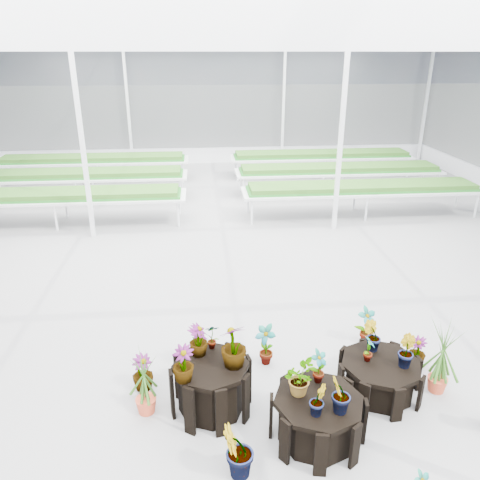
{
  "coord_description": "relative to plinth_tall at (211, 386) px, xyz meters",
  "views": [
    {
      "loc": [
        -0.38,
        -6.92,
        4.2
      ],
      "look_at": [
        0.26,
        0.23,
        1.3
      ],
      "focal_mm": 35.0,
      "sensor_mm": 36.0,
      "label": 1
    }
  ],
  "objects": [
    {
      "name": "ground_plane",
      "position": [
        0.32,
        2.21,
        -0.33
      ],
      "size": [
        24.0,
        24.0,
        0.0
      ],
      "primitive_type": "plane",
      "color": "gray",
      "rests_on": "ground"
    },
    {
      "name": "greenhouse_shell",
      "position": [
        0.32,
        2.21,
        1.92
      ],
      "size": [
        18.0,
        24.0,
        4.5
      ],
      "primitive_type": null,
      "color": "white",
      "rests_on": "ground"
    },
    {
      "name": "steel_frame",
      "position": [
        0.32,
        2.21,
        1.92
      ],
      "size": [
        18.0,
        24.0,
        4.5
      ],
      "primitive_type": null,
      "color": "silver",
      "rests_on": "ground"
    },
    {
      "name": "nursery_benches",
      "position": [
        0.32,
        9.41,
        0.09
      ],
      "size": [
        16.0,
        7.0,
        0.84
      ],
      "primitive_type": null,
      "color": "silver",
      "rests_on": "ground"
    },
    {
      "name": "plinth_tall",
      "position": [
        0.0,
        0.0,
        0.0
      ],
      "size": [
        1.16,
        1.16,
        0.67
      ],
      "primitive_type": "cylinder",
      "rotation": [
        0.0,
        0.0,
        0.21
      ],
      "color": "black",
      "rests_on": "ground"
    },
    {
      "name": "plinth_mid",
      "position": [
        1.2,
        -0.6,
        -0.05
      ],
      "size": [
        1.23,
        1.23,
        0.56
      ],
      "primitive_type": "cylinder",
      "rotation": [
        0.0,
        0.0,
        -0.17
      ],
      "color": "black",
      "rests_on": "ground"
    },
    {
      "name": "plinth_low",
      "position": [
        2.2,
        0.1,
        -0.09
      ],
      "size": [
        1.13,
        1.13,
        0.48
      ],
      "primitive_type": "cylinder",
      "rotation": [
        0.0,
        0.0,
        0.07
      ],
      "color": "black",
      "rests_on": "ground"
    },
    {
      "name": "nursery_plants",
      "position": [
        1.01,
        0.03,
        0.19
      ],
      "size": [
        4.54,
        3.04,
        1.23
      ],
      "color": "#2C571B",
      "rests_on": "ground"
    }
  ]
}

